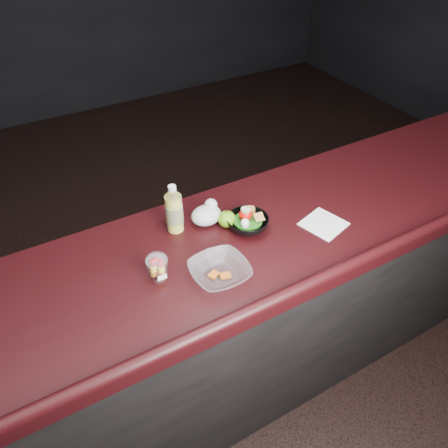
{
  "coord_description": "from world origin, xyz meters",
  "views": [
    {
      "loc": [
        -0.55,
        -0.82,
        2.2
      ],
      "look_at": [
        0.1,
        0.32,
        1.1
      ],
      "focal_mm": 35.0,
      "sensor_mm": 36.0,
      "label": 1
    }
  ],
  "objects": [
    {
      "name": "ground",
      "position": [
        0.0,
        0.0,
        0.0
      ],
      "size": [
        8.0,
        8.0,
        0.0
      ],
      "primitive_type": "plane",
      "color": "black",
      "rests_on": "ground"
    },
    {
      "name": "counter",
      "position": [
        0.0,
        0.3,
        0.51
      ],
      "size": [
        4.06,
        0.71,
        1.02
      ],
      "color": "black",
      "rests_on": "ground"
    },
    {
      "name": "green_apple",
      "position": [
        0.15,
        0.39,
        1.06
      ],
      "size": [
        0.08,
        0.08,
        0.08
      ],
      "color": "#478F10",
      "rests_on": "counter"
    },
    {
      "name": "snack_bowl",
      "position": [
        0.22,
        0.33,
        1.05
      ],
      "size": [
        0.18,
        0.18,
        0.09
      ],
      "rotation": [
        0.0,
        0.0,
        0.02
      ],
      "color": "black",
      "rests_on": "counter"
    },
    {
      "name": "takeout_bowl",
      "position": [
        -0.02,
        0.15,
        1.05
      ],
      "size": [
        0.22,
        0.22,
        0.05
      ],
      "rotation": [
        0.0,
        0.0,
        -0.01
      ],
      "color": "silver",
      "rests_on": "counter"
    },
    {
      "name": "lemonade_bottle",
      "position": [
        -0.04,
        0.48,
        1.11
      ],
      "size": [
        0.07,
        0.07,
        0.22
      ],
      "color": "gold",
      "rests_on": "counter"
    },
    {
      "name": "paper_napkin",
      "position": [
        0.51,
        0.2,
        1.02
      ],
      "size": [
        0.2,
        0.2,
        0.0
      ],
      "primitive_type": "cube",
      "rotation": [
        0.0,
        0.0,
        0.28
      ],
      "color": "white",
      "rests_on": "counter"
    },
    {
      "name": "room_shell",
      "position": [
        0.0,
        0.0,
        1.83
      ],
      "size": [
        8.0,
        8.0,
        8.0
      ],
      "color": "black",
      "rests_on": "ground"
    },
    {
      "name": "plastic_bag",
      "position": [
        0.09,
        0.45,
        1.06
      ],
      "size": [
        0.13,
        0.11,
        0.1
      ],
      "color": "silver",
      "rests_on": "counter"
    },
    {
      "name": "fruit_cup",
      "position": [
        -0.21,
        0.25,
        1.08
      ],
      "size": [
        0.08,
        0.08,
        0.11
      ],
      "color": "white",
      "rests_on": "counter"
    }
  ]
}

